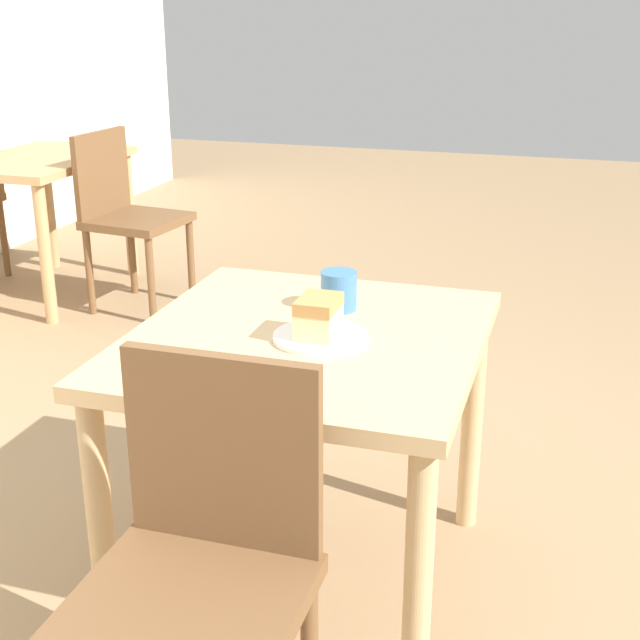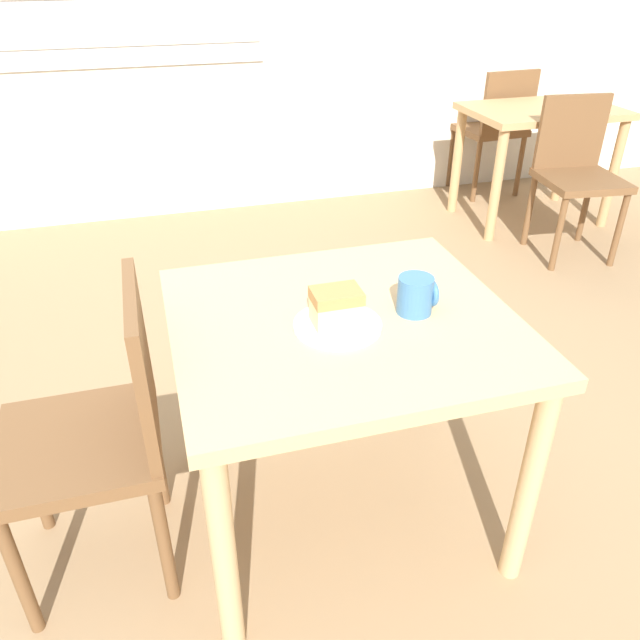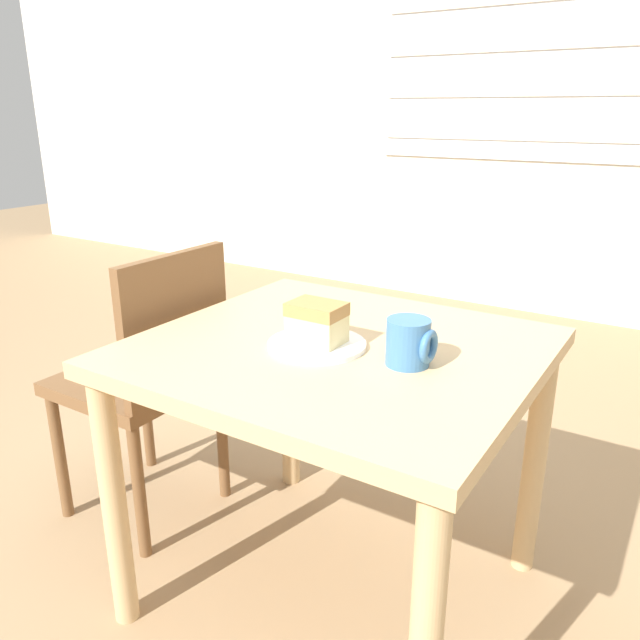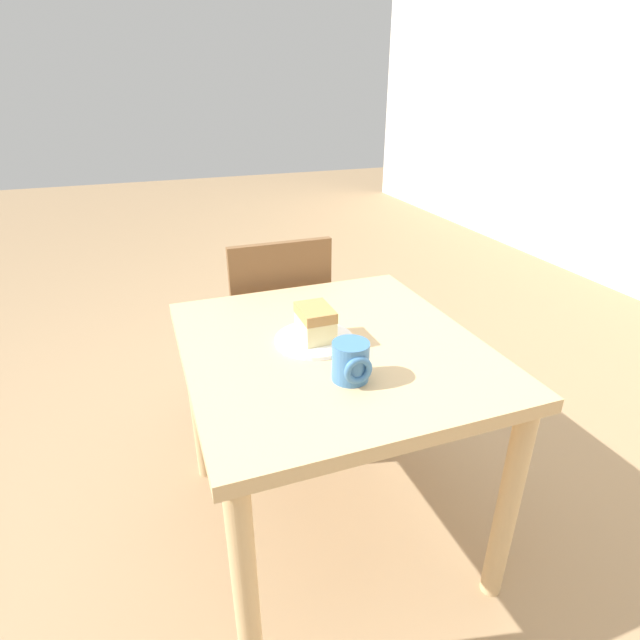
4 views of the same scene
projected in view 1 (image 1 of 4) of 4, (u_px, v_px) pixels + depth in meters
ground_plane at (381, 625)px, 2.24m from camera, size 14.00×14.00×0.00m
dining_table_near at (307, 373)px, 2.21m from camera, size 0.91×0.84×0.72m
dining_table_far at (42, 182)px, 4.52m from camera, size 0.91×0.61×0.72m
chair_near_window at (200, 569)px, 1.66m from camera, size 0.42×0.42×0.87m
chair_far_corner at (126, 212)px, 4.35m from camera, size 0.46×0.46×0.87m
plate at (321, 337)px, 2.13m from camera, size 0.23×0.23×0.01m
cake_slice at (319, 316)px, 2.11m from camera, size 0.13×0.09×0.09m
coffee_mug at (339, 290)px, 2.32m from camera, size 0.10×0.10×0.10m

